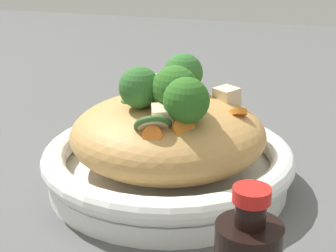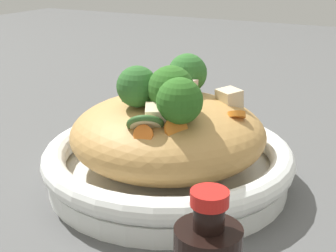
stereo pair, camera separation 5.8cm
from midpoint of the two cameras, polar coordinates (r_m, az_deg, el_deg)
The scene contains 7 objects.
ground_plane at distance 0.61m, azimuth -2.74°, elevation -6.81°, with size 3.00×3.00×0.00m, color #4F504F.
serving_bowl at distance 0.60m, azimuth -2.78°, elevation -4.49°, with size 0.31×0.31×0.05m.
noodle_heap at distance 0.58m, azimuth -2.85°, elevation -0.86°, with size 0.24×0.24×0.09m.
broccoli_florets at distance 0.54m, azimuth -2.47°, elevation 4.53°, with size 0.13×0.17×0.07m.
carrot_coins at distance 0.54m, azimuth -1.42°, elevation 1.36°, with size 0.14×0.13×0.03m.
zucchini_slices at distance 0.58m, azimuth -4.16°, elevation 3.29°, with size 0.10×0.20×0.05m.
chicken_chunks at distance 0.57m, azimuth -1.38°, elevation 3.56°, with size 0.11×0.15×0.04m.
Camera 1 is at (0.20, -0.51, 0.27)m, focal length 51.25 mm.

